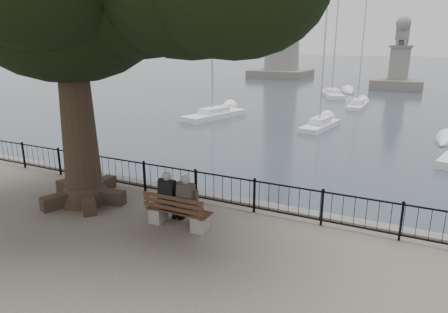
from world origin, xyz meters
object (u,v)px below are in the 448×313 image
Objects in this scene: person_right at (189,203)px; lion_monument at (399,71)px; bench at (178,215)px; person_left at (171,199)px; lighthouse at (284,3)px.

person_right is 0.17× the size of lion_monument.
person_left is (-0.28, 0.10, 0.37)m from bench.
bench is 0.50m from person_right.
lion_monument is at bearing 86.76° from person_left.
lighthouse is at bearing 106.22° from person_right.
lighthouse is (-17.22, 61.23, 10.79)m from person_left.
bench is at bearing -74.08° from lighthouse.
bench is 0.48m from person_left.
bench is at bearing -160.18° from person_right.
bench is 1.20× the size of person_left.
person_left is at bearing -179.29° from person_right.
person_left is 49.24m from lion_monument.
lion_monument is (2.78, 49.16, 0.62)m from person_left.
person_right is (0.59, 0.01, 0.00)m from person_left.
lighthouse is (-17.80, 61.22, 10.79)m from person_right.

